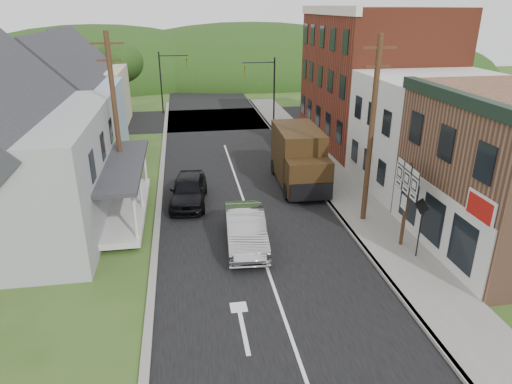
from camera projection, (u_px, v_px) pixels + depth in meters
name	position (u px, v px, depth m)	size (l,w,h in m)	color
ground	(266.00, 267.00, 19.05)	(120.00, 120.00, 0.00)	#2D4719
road	(237.00, 182.00, 28.18)	(9.00, 90.00, 0.02)	black
cross_road	(215.00, 119.00, 43.70)	(60.00, 9.00, 0.02)	black
sidewalk_right	(339.00, 187.00, 27.20)	(2.80, 55.00, 0.15)	slate
curb_right	(317.00, 188.00, 27.00)	(0.20, 55.00, 0.15)	slate
curb_left	(159.00, 198.00, 25.64)	(0.30, 55.00, 0.12)	slate
storefront_white	(435.00, 134.00, 26.34)	(8.00, 7.00, 6.50)	silver
storefront_red	(373.00, 79.00, 34.35)	(8.00, 12.00, 10.00)	maroon
house_blue	(66.00, 106.00, 31.54)	(7.14, 8.16, 7.28)	#89A4BB
house_cream	(83.00, 85.00, 39.68)	(7.14, 8.16, 7.28)	#B6AE8D
utility_pole_right	(371.00, 131.00, 21.31)	(1.60, 0.26, 9.00)	#472D19
utility_pole_left	(116.00, 119.00, 23.62)	(1.60, 0.26, 9.00)	#472D19
traffic_signal_right	(266.00, 84.00, 39.72)	(2.87, 0.20, 6.00)	black
traffic_signal_left	(168.00, 75.00, 44.84)	(2.87, 0.20, 6.00)	black
tree_left_d	(119.00, 62.00, 45.08)	(4.80, 4.80, 6.94)	#382616
forested_ridge	(201.00, 77.00, 69.27)	(90.00, 30.00, 16.00)	black
silver_sedan	(246.00, 229.00, 20.44)	(1.72, 4.92, 1.62)	#9E9DA2
dark_sedan	(189.00, 190.00, 24.82)	(1.88, 4.67, 1.59)	black
delivery_van	(299.00, 158.00, 27.03)	(2.69, 6.17, 3.41)	#2F1F0D
route_sign_cluster	(406.00, 192.00, 19.57)	(0.27, 2.22, 3.89)	#472D19
warning_sign	(421.00, 219.00, 18.91)	(0.30, 0.70, 2.71)	black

